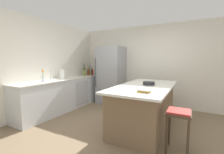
{
  "coord_description": "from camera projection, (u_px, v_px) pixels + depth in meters",
  "views": [
    {
      "loc": [
        1.29,
        -2.71,
        1.47
      ],
      "look_at": [
        -0.76,
        1.05,
        1.0
      ],
      "focal_mm": 24.15,
      "sensor_mm": 36.0,
      "label": 1
    }
  ],
  "objects": [
    {
      "name": "flower_vase",
      "position": [
        43.0,
        78.0,
        3.81
      ],
      "size": [
        0.07,
        0.07,
        0.31
      ],
      "color": "silver",
      "rests_on": "counter_run_left"
    },
    {
      "name": "hot_sauce_bottle",
      "position": [
        93.0,
        72.0,
        5.79
      ],
      "size": [
        0.06,
        0.06,
        0.25
      ],
      "color": "red",
      "rests_on": "counter_run_left"
    },
    {
      "name": "counter_run_left",
      "position": [
        66.0,
        94.0,
        4.58
      ],
      "size": [
        0.64,
        3.1,
        0.93
      ],
      "color": "silver",
      "rests_on": "ground_plane"
    },
    {
      "name": "wall_left",
      "position": [
        41.0,
        67.0,
        4.17
      ],
      "size": [
        0.1,
        6.0,
        2.6
      ],
      "primitive_type": "cube",
      "color": "silver",
      "rests_on": "ground_plane"
    },
    {
      "name": "bar_stool",
      "position": [
        179.0,
        118.0,
        2.39
      ],
      "size": [
        0.36,
        0.36,
        0.69
      ],
      "color": "#473828",
      "rests_on": "ground_plane"
    },
    {
      "name": "refrigerator",
      "position": [
        111.0,
        75.0,
        5.21
      ],
      "size": [
        0.84,
        0.79,
        1.94
      ],
      "color": "#93969B",
      "rests_on": "ground_plane"
    },
    {
      "name": "sink_faucet",
      "position": [
        51.0,
        74.0,
        4.11
      ],
      "size": [
        0.15,
        0.05,
        0.3
      ],
      "color": "silver",
      "rests_on": "counter_run_left"
    },
    {
      "name": "mixing_bowl",
      "position": [
        149.0,
        83.0,
        3.37
      ],
      "size": [
        0.26,
        0.26,
        0.07
      ],
      "color": "black",
      "rests_on": "kitchen_island"
    },
    {
      "name": "vinegar_bottle",
      "position": [
        89.0,
        72.0,
        5.52
      ],
      "size": [
        0.06,
        0.06,
        0.28
      ],
      "color": "#994C23",
      "rests_on": "counter_run_left"
    },
    {
      "name": "cookbook_stack",
      "position": [
        144.0,
        90.0,
        2.6
      ],
      "size": [
        0.26,
        0.22,
        0.05
      ],
      "color": "gold",
      "rests_on": "kitchen_island"
    },
    {
      "name": "ground_plane",
      "position": [
        120.0,
        131.0,
        3.14
      ],
      "size": [
        7.2,
        7.2,
        0.0
      ],
      "primitive_type": "plane",
      "color": "#7A664C"
    },
    {
      "name": "olive_oil_bottle",
      "position": [
        84.0,
        73.0,
        5.26
      ],
      "size": [
        0.06,
        0.06,
        0.29
      ],
      "color": "olive",
      "rests_on": "counter_run_left"
    },
    {
      "name": "syrup_bottle",
      "position": [
        91.0,
        72.0,
        5.71
      ],
      "size": [
        0.06,
        0.06,
        0.27
      ],
      "color": "#5B3319",
      "rests_on": "counter_run_left"
    },
    {
      "name": "kitchen_island",
      "position": [
        145.0,
        106.0,
        3.35
      ],
      "size": [
        1.09,
        2.23,
        0.93
      ],
      "color": "#7A6047",
      "rests_on": "ground_plane"
    },
    {
      "name": "gin_bottle",
      "position": [
        90.0,
        71.0,
        5.61
      ],
      "size": [
        0.08,
        0.08,
        0.33
      ],
      "color": "#8CB79E",
      "rests_on": "counter_run_left"
    },
    {
      "name": "wall_rear",
      "position": [
        150.0,
        66.0,
        4.96
      ],
      "size": [
        6.0,
        0.1,
        2.6
      ],
      "primitive_type": "cube",
      "color": "silver",
      "rests_on": "ground_plane"
    },
    {
      "name": "wine_bottle",
      "position": [
        84.0,
        71.0,
        5.38
      ],
      "size": [
        0.07,
        0.07,
        0.4
      ],
      "color": "#19381E",
      "rests_on": "counter_run_left"
    },
    {
      "name": "whiskey_bottle",
      "position": [
        88.0,
        72.0,
        5.43
      ],
      "size": [
        0.07,
        0.07,
        0.27
      ],
      "color": "brown",
      "rests_on": "counter_run_left"
    },
    {
      "name": "paper_towel_roll",
      "position": [
        62.0,
        75.0,
        4.33
      ],
      "size": [
        0.14,
        0.14,
        0.31
      ],
      "color": "gray",
      "rests_on": "counter_run_left"
    }
  ]
}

